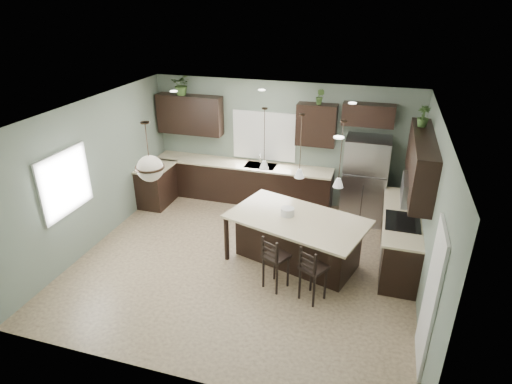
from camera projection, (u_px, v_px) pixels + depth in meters
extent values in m
plane|color=#9E8466|center=(245.00, 261.00, 7.93)|extent=(6.00, 6.00, 0.00)
cube|color=white|center=(430.00, 299.00, 5.38)|extent=(0.04, 0.82, 2.04)
cube|color=white|center=(264.00, 136.00, 9.75)|extent=(1.35, 0.02, 1.00)
cube|color=white|center=(64.00, 183.00, 7.35)|extent=(0.02, 1.10, 1.00)
cube|color=black|center=(156.00, 186.00, 9.91)|extent=(0.60, 0.90, 0.90)
cube|color=beige|center=(155.00, 167.00, 9.71)|extent=(0.66, 0.96, 0.04)
cube|color=black|center=(242.00, 182.00, 10.08)|extent=(4.20, 0.60, 0.90)
cube|color=beige|center=(242.00, 164.00, 9.87)|extent=(4.20, 0.66, 0.04)
cube|color=gray|center=(260.00, 166.00, 9.74)|extent=(0.70, 0.45, 0.01)
cylinder|color=silver|center=(260.00, 160.00, 9.66)|extent=(0.02, 0.02, 0.28)
cube|color=black|center=(190.00, 115.00, 9.89)|extent=(1.55, 0.34, 0.90)
cube|color=black|center=(316.00, 125.00, 9.13)|extent=(0.85, 0.34, 0.90)
cube|color=black|center=(368.00, 115.00, 8.73)|extent=(1.05, 0.34, 0.45)
cube|color=black|center=(400.00, 238.00, 7.80)|extent=(0.60, 2.35, 0.90)
cube|color=beige|center=(402.00, 215.00, 7.60)|extent=(0.66, 2.35, 0.04)
cube|color=black|center=(403.00, 221.00, 7.35)|extent=(0.58, 0.75, 0.02)
cube|color=gray|center=(382.00, 243.00, 7.64)|extent=(0.01, 0.72, 0.60)
cube|color=black|center=(421.00, 162.00, 7.13)|extent=(0.34, 2.35, 0.90)
cube|color=gray|center=(414.00, 190.00, 7.07)|extent=(0.40, 0.75, 0.40)
cube|color=#9998A1|center=(364.00, 180.00, 9.01)|extent=(0.90, 0.74, 1.85)
cube|color=black|center=(296.00, 241.00, 7.70)|extent=(2.67, 1.98, 0.92)
cylinder|color=silver|center=(288.00, 212.00, 7.57)|extent=(0.24, 0.24, 0.14)
cube|color=black|center=(276.00, 262.00, 7.03)|extent=(0.50, 0.50, 1.00)
cube|color=black|center=(313.00, 273.00, 6.75)|extent=(0.50, 0.50, 1.00)
imported|color=#3B5A27|center=(182.00, 85.00, 9.61)|extent=(0.47, 0.43, 0.47)
imported|color=#3C5A27|center=(320.00, 97.00, 8.83)|extent=(0.22, 0.20, 0.33)
imported|color=#325023|center=(423.00, 116.00, 7.37)|extent=(0.25, 0.25, 0.36)
plane|color=slate|center=(281.00, 144.00, 9.72)|extent=(6.00, 0.00, 6.00)
plane|color=slate|center=(170.00, 290.00, 4.95)|extent=(6.00, 0.00, 6.00)
plane|color=slate|center=(94.00, 174.00, 8.11)|extent=(0.00, 5.50, 5.50)
plane|color=slate|center=(429.00, 217.00, 6.56)|extent=(0.00, 5.50, 5.50)
plane|color=white|center=(243.00, 113.00, 6.74)|extent=(6.00, 6.00, 0.00)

